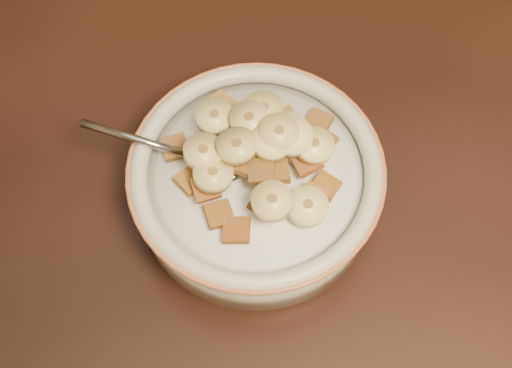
{
  "coord_description": "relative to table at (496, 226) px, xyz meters",
  "views": [
    {
      "loc": [
        -0.21,
        -0.25,
        1.3
      ],
      "look_at": [
        -0.21,
        0.01,
        0.78
      ],
      "focal_mm": 50.0,
      "sensor_mm": 36.0,
      "label": 1
    }
  ],
  "objects": [
    {
      "name": "banana_slice_12",
      "position": [
        -0.17,
        -0.02,
        0.09
      ],
      "size": [
        0.04,
        0.04,
        0.01
      ],
      "primitive_type": "cylinder",
      "rotation": [
        -0.07,
        -0.09,
        2.81
      ],
      "color": "#F9EC8E",
      "rests_on": "milk"
    },
    {
      "name": "cereal_square_7",
      "position": [
        -0.24,
        -0.03,
        0.08
      ],
      "size": [
        0.03,
        0.03,
        0.01
      ],
      "primitive_type": "cube",
      "rotation": [
        0.07,
        0.1,
        0.34
      ],
      "color": "#9A5520",
      "rests_on": "milk"
    },
    {
      "name": "cereal_square_3",
      "position": [
        -0.26,
        0.0,
        0.07
      ],
      "size": [
        0.03,
        0.03,
        0.01
      ],
      "primitive_type": "cube",
      "rotation": [
        0.1,
        -0.03,
        2.33
      ],
      "color": "#8F5C21",
      "rests_on": "milk"
    },
    {
      "name": "banana_slice_9",
      "position": [
        -0.2,
        0.06,
        0.09
      ],
      "size": [
        0.04,
        0.04,
        0.01
      ],
      "primitive_type": "cylinder",
      "rotation": [
        0.08,
        0.11,
        0.37
      ],
      "color": "#E2C371",
      "rests_on": "milk"
    },
    {
      "name": "cereal_bowl",
      "position": [
        -0.21,
        0.01,
        0.04
      ],
      "size": [
        0.2,
        0.2,
        0.05
      ],
      "primitive_type": "cylinder",
      "color": "#BAB7A6",
      "rests_on": "table"
    },
    {
      "name": "banana_slice_10",
      "position": [
        -0.24,
        0.05,
        0.09
      ],
      "size": [
        0.04,
        0.04,
        0.01
      ],
      "primitive_type": "cylinder",
      "rotation": [
        0.06,
        -0.02,
        1.96
      ],
      "color": "#CEBB7D",
      "rests_on": "milk"
    },
    {
      "name": "banana_slice_11",
      "position": [
        -0.25,
        0.02,
        0.1
      ],
      "size": [
        0.04,
        0.04,
        0.01
      ],
      "primitive_type": "cylinder",
      "rotation": [
        0.05,
        0.09,
        1.35
      ],
      "color": "#E1CF85",
      "rests_on": "milk"
    },
    {
      "name": "cereal_square_13",
      "position": [
        -0.16,
        0.0,
        0.08
      ],
      "size": [
        0.03,
        0.03,
        0.01
      ],
      "primitive_type": "cube",
      "rotation": [
        0.23,
        -0.14,
        2.58
      ],
      "color": "brown",
      "rests_on": "milk"
    },
    {
      "name": "banana_slice_1",
      "position": [
        -0.22,
        0.05,
        0.09
      ],
      "size": [
        0.03,
        0.03,
        0.01
      ],
      "primitive_type": "cylinder",
      "rotation": [
        0.01,
        0.13,
        3.09
      ],
      "color": "beige",
      "rests_on": "milk"
    },
    {
      "name": "cereal_square_16",
      "position": [
        -0.2,
        -0.02,
        0.08
      ],
      "size": [
        0.03,
        0.03,
        0.01
      ],
      "primitive_type": "cube",
      "rotation": [
        0.04,
        -0.13,
        2.58
      ],
      "color": "brown",
      "rests_on": "milk"
    },
    {
      "name": "cereal_square_15",
      "position": [
        -0.16,
        -0.01,
        0.08
      ],
      "size": [
        0.03,
        0.03,
        0.01
      ],
      "primitive_type": "cube",
      "rotation": [
        -0.22,
        -0.04,
        2.73
      ],
      "color": "#9B6626",
      "rests_on": "milk"
    },
    {
      "name": "table",
      "position": [
        0.0,
        0.0,
        0.0
      ],
      "size": [
        1.42,
        0.93,
        0.04
      ],
      "primitive_type": "cube",
      "rotation": [
        0.0,
        0.0,
        -0.02
      ],
      "color": "black",
      "rests_on": "floor"
    },
    {
      "name": "banana_slice_4",
      "position": [
        -0.22,
        0.02,
        0.1
      ],
      "size": [
        0.04,
        0.04,
        0.02
      ],
      "primitive_type": "cylinder",
      "rotation": [
        0.08,
        0.13,
        2.8
      ],
      "color": "#C8BE7D",
      "rests_on": "milk"
    },
    {
      "name": "banana_slice_7",
      "position": [
        -0.16,
        0.03,
        0.09
      ],
      "size": [
        0.04,
        0.04,
        0.01
      ],
      "primitive_type": "cylinder",
      "rotation": [
        0.13,
        -0.05,
        2.23
      ],
      "color": "#FBEF88",
      "rests_on": "milk"
    },
    {
      "name": "cereal_square_2",
      "position": [
        -0.25,
        -0.01,
        0.08
      ],
      "size": [
        0.03,
        0.03,
        0.01
      ],
      "primitive_type": "cube",
      "rotation": [
        0.23,
        -0.03,
        0.31
      ],
      "color": "brown",
      "rests_on": "milk"
    },
    {
      "name": "cereal_square_0",
      "position": [
        -0.16,
        0.04,
        0.07
      ],
      "size": [
        0.03,
        0.03,
        0.01
      ],
      "primitive_type": "cube",
      "rotation": [
        -0.2,
        -0.04,
        2.51
      ],
      "color": "brown",
      "rests_on": "milk"
    },
    {
      "name": "banana_slice_0",
      "position": [
        -0.24,
        0.0,
        0.09
      ],
      "size": [
        0.04,
        0.04,
        0.01
      ],
      "primitive_type": "cylinder",
      "rotation": [
        0.12,
        -0.04,
        2.55
      ],
      "color": "tan",
      "rests_on": "milk"
    },
    {
      "name": "cereal_square_12",
      "position": [
        -0.27,
        0.03,
        0.07
      ],
      "size": [
        0.03,
        0.03,
        0.01
      ],
      "primitive_type": "cube",
      "rotation": [
        0.05,
        -0.05,
        0.3
      ],
      "color": "brown",
      "rests_on": "milk"
    },
    {
      "name": "banana_slice_3",
      "position": [
        -0.2,
        0.03,
        0.1
      ],
      "size": [
        0.03,
        0.03,
        0.01
      ],
      "primitive_type": "cylinder",
      "rotation": [
        0.11,
        0.01,
        1.62
      ],
      "color": "#FFF0A7",
      "rests_on": "milk"
    },
    {
      "name": "cereal_square_17",
      "position": [
        -0.17,
        0.02,
        0.08
      ],
      "size": [
        0.03,
        0.03,
        0.01
      ],
      "primitive_type": "cube",
      "rotation": [
        -0.21,
        0.1,
        1.99
      ],
      "color": "brown",
      "rests_on": "milk"
    },
    {
      "name": "cereal_square_11",
      "position": [
        -0.17,
        0.02,
        0.08
      ],
      "size": [
        0.03,
        0.03,
        0.01
      ],
      "primitive_type": "cube",
      "rotation": [
        -0.06,
        0.05,
        0.89
      ],
      "color": "olive",
      "rests_on": "milk"
    },
    {
      "name": "cereal_square_14",
      "position": [
        -0.24,
        0.07,
        0.07
      ],
      "size": [
        0.03,
        0.03,
        0.01
      ],
      "primitive_type": "cube",
      "rotation": [
        0.15,
        0.15,
        0.87
      ],
      "color": "olive",
      "rests_on": "milk"
    },
    {
      "name": "cereal_square_6",
      "position": [
        -0.22,
        -0.04,
        0.08
      ],
      "size": [
        0.02,
        0.02,
        0.01
      ],
      "primitive_type": "cube",
      "rotation": [
        -0.18,
        -0.06,
        1.53
      ],
      "color": "brown",
      "rests_on": "milk"
    },
    {
      "name": "cereal_square_18",
      "position": [
        -0.19,
        0.05,
        0.08
      ],
      "size": [
        0.03,
        0.03,
        0.01
      ],
      "primitive_type": "cube",
      "rotation": [
        -0.1,
        0.05,
        1.29
      ],
      "color": "brown",
      "rests_on": "milk"
    },
    {
      "name": "cereal_square_10",
      "position": [
        -0.22,
        0.02,
        0.09
      ],
      "size": [
        0.03,
        0.03,
        0.01
      ],
      "primitive_type": "cube",
      "rotation": [
        0.08,
        0.03,
        1.25
      ],
      "color": "olive",
      "rests_on": "milk"
    },
    {
      "name": "banana_slice_6",
      "position": [
        -0.18,
        0.04,
        0.09
      ],
      "size": [
        0.04,
        0.04,
        0.02
      ],
      "primitive_type": "cylinder",
      "rotation": [
        0.14,
        -0.09,
        0.31
      ],
      "color": "#D0BE74",
      "rests_on": "milk"
    },
    {
      "name": "banana_slice_8",
      "position": [
        -0.2,
        -0.02,
        0.1
      ],
      "size": [
        0.03,
        0.03,
        0.01
      ],
      "primitive_type": "cylinder",
      "rotation": [
        -0.08,
        -0.03,
        1.55
      ],
      "color": "#FFE683",
      "rests_on": "milk"
    },
    {
      "name": "cereal_square_5",
      "position": [
        -0.19,
        0.0,
        0.09
      ],
      "size": [
        0.02,
        0.02,
        0.01
      ],
      "primitive_type": "cube",
      "rotation": [
        -0.15,
        -0.01,
        0.11
      ],
      "color": "brown",
      "rests_on": "milk"
    },
    {
      "name": "milk",
      "position": [
        -0.21,
        0.01,
        0.07
      ],
      "size": [
        0.16,
        0.16,
        0.0
      ],
      "primitive_type": "cylinder",
      "color": "white",
      "rests_on": "cereal_bowl"
    },
    {
      "name": "cereal_square_8",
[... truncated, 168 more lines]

